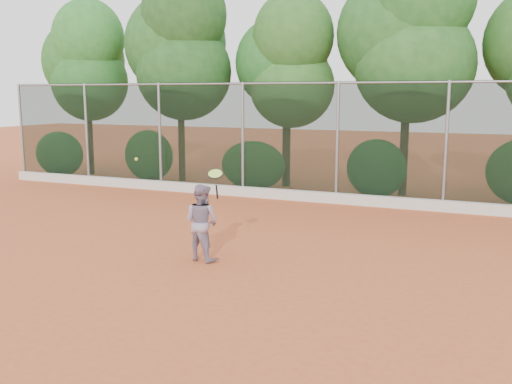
% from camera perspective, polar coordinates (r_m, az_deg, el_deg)
% --- Properties ---
extents(ground, '(80.00, 80.00, 0.00)m').
position_cam_1_polar(ground, '(10.51, -2.15, -7.59)').
color(ground, '#BE552C').
rests_on(ground, ground).
extents(concrete_curb, '(24.00, 0.20, 0.30)m').
position_cam_1_polar(concrete_curb, '(16.73, 7.83, -0.60)').
color(concrete_curb, beige).
rests_on(concrete_curb, ground).
extents(tennis_player, '(0.81, 0.68, 1.47)m').
position_cam_1_polar(tennis_player, '(10.87, -5.45, -3.03)').
color(tennis_player, gray).
rests_on(tennis_player, ground).
extents(chainlink_fence, '(24.09, 0.09, 3.50)m').
position_cam_1_polar(chainlink_fence, '(16.68, 8.13, 5.28)').
color(chainlink_fence, black).
rests_on(chainlink_fence, ground).
extents(foliage_backdrop, '(23.70, 3.63, 7.55)m').
position_cam_1_polar(foliage_backdrop, '(18.73, 8.28, 13.55)').
color(foliage_backdrop, '#44281A').
rests_on(foliage_backdrop, ground).
extents(tennis_racket, '(0.38, 0.37, 0.58)m').
position_cam_1_polar(tennis_racket, '(10.41, -4.08, 1.64)').
color(tennis_racket, black).
rests_on(tennis_racket, ground).
extents(tennis_ball_in_flight, '(0.06, 0.06, 0.06)m').
position_cam_1_polar(tennis_ball_in_flight, '(11.21, -11.89, 3.25)').
color(tennis_ball_in_flight, '#C8D931').
rests_on(tennis_ball_in_flight, ground).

